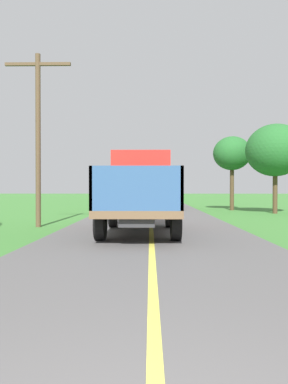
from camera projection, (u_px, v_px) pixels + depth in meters
banana_truck_near at (141, 190)px, 12.42m from camera, size 2.38×5.82×2.80m
banana_truck_far at (145, 189)px, 28.31m from camera, size 2.38×5.81×2.80m
utility_pole_roadside at (38, 131)px, 14.16m from camera, size 2.59×0.20×6.82m
roadside_tree_mid_right at (275, 150)px, 21.70m from camera, size 3.51×3.51×5.41m
roadside_tree_far_left at (232, 154)px, 24.98m from camera, size 2.61×2.61×5.14m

